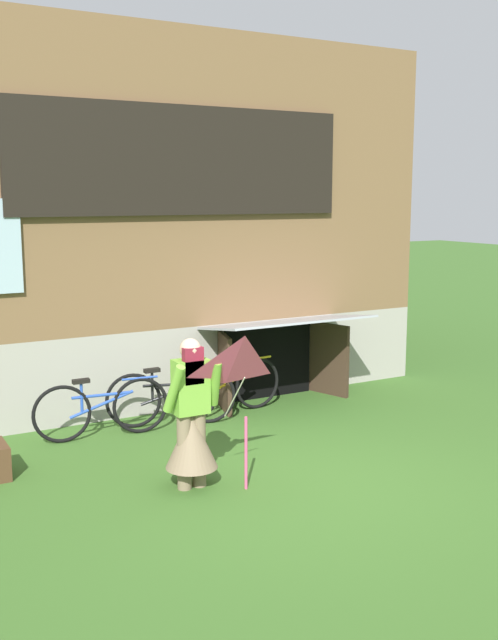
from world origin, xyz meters
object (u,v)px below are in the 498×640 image
bicycle_blue (102,408)px  kite (245,373)px  person (191,426)px  bicycle_black (171,397)px  bicycle_yellow (227,387)px

bicycle_blue → kite: bearing=-68.9°
kite → bicycle_blue: kite is taller
person → bicycle_blue: size_ratio=0.93×
bicycle_blue → person: bearing=-75.3°
kite → bicycle_black: size_ratio=0.96×
person → bicycle_black: (0.63, 1.97, -0.27)m
bicycle_blue → bicycle_black: bearing=8.9°
bicycle_yellow → bicycle_blue: (-1.77, -0.14, -0.00)m
kite → person: bearing=127.3°
bicycle_yellow → bicycle_black: 0.85m
bicycle_yellow → bicycle_black: (-0.85, -0.10, -0.00)m
bicycle_yellow → person: bearing=-130.3°
kite → bicycle_black: bearing=83.6°
kite → bicycle_yellow: kite is taller
bicycle_yellow → kite: bearing=-118.8°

